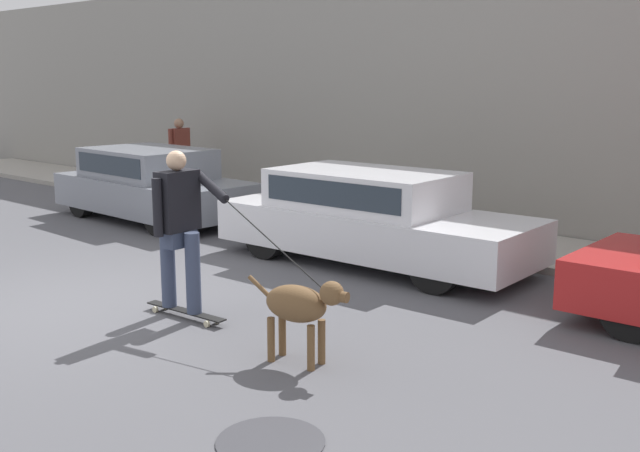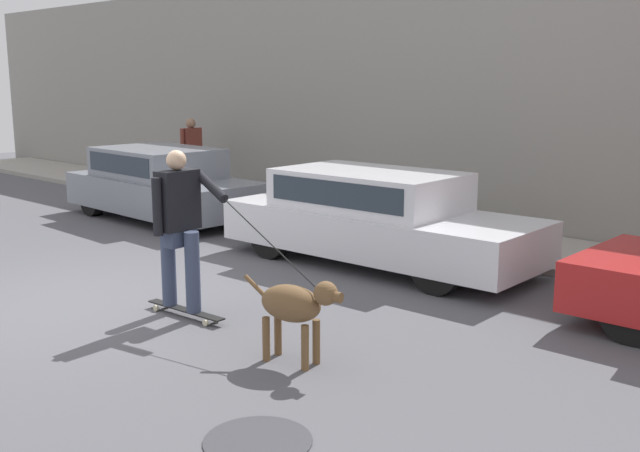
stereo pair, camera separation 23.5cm
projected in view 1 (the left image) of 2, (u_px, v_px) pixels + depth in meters
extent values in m
plane|color=#545459|center=(75.00, 307.00, 8.45)|extent=(36.00, 36.00, 0.00)
cube|color=gray|center=(424.00, 95.00, 13.18)|extent=(32.00, 0.30, 4.50)
cube|color=#A39E93|center=(383.00, 227.00, 12.75)|extent=(30.00, 2.01, 0.10)
cylinder|color=black|center=(231.00, 206.00, 13.31)|extent=(0.62, 0.22, 0.62)
cylinder|color=black|center=(159.00, 217.00, 12.21)|extent=(0.62, 0.22, 0.62)
cylinder|color=black|center=(151.00, 192.00, 14.97)|extent=(0.62, 0.22, 0.62)
cylinder|color=black|center=(81.00, 201.00, 13.87)|extent=(0.62, 0.22, 0.62)
cube|color=gray|center=(154.00, 194.00, 13.56)|extent=(4.05, 1.92, 0.58)
cube|color=gray|center=(148.00, 163.00, 13.56)|extent=(2.29, 1.68, 0.52)
cube|color=#28333D|center=(108.00, 165.00, 12.98)|extent=(1.97, 0.08, 0.33)
cylinder|color=black|center=(491.00, 246.00, 10.03)|extent=(0.67, 0.22, 0.66)
cylinder|color=black|center=(435.00, 266.00, 8.93)|extent=(0.67, 0.22, 0.66)
cylinder|color=black|center=(329.00, 221.00, 11.76)|extent=(0.67, 0.22, 0.66)
cylinder|color=black|center=(265.00, 236.00, 10.67)|extent=(0.67, 0.22, 0.66)
cube|color=silver|center=(375.00, 230.00, 10.32)|extent=(4.55, 1.83, 0.57)
cube|color=silver|center=(365.00, 189.00, 10.32)|extent=(2.55, 1.60, 0.52)
cube|color=#28333D|center=(330.00, 194.00, 9.74)|extent=(2.20, 0.08, 0.33)
cylinder|color=black|center=(633.00, 309.00, 7.31)|extent=(0.65, 0.21, 0.64)
cylinder|color=brown|center=(322.00, 342.00, 6.73)|extent=(0.07, 0.07, 0.41)
cylinder|color=brown|center=(311.00, 348.00, 6.58)|extent=(0.07, 0.07, 0.41)
cylinder|color=brown|center=(282.00, 334.00, 6.95)|extent=(0.07, 0.07, 0.41)
cylinder|color=brown|center=(271.00, 339.00, 6.79)|extent=(0.07, 0.07, 0.41)
ellipsoid|color=brown|center=(296.00, 304.00, 6.69)|extent=(0.66, 0.44, 0.33)
sphere|color=brown|center=(332.00, 293.00, 6.48)|extent=(0.22, 0.22, 0.22)
cylinder|color=brown|center=(341.00, 297.00, 6.43)|extent=(0.13, 0.12, 0.10)
cylinder|color=brown|center=(259.00, 286.00, 6.88)|extent=(0.25, 0.09, 0.19)
cylinder|color=beige|center=(217.00, 320.00, 7.87)|extent=(0.07, 0.03, 0.07)
cylinder|color=beige|center=(207.00, 324.00, 7.75)|extent=(0.07, 0.03, 0.07)
cylinder|color=beige|center=(166.00, 306.00, 8.35)|extent=(0.07, 0.03, 0.07)
cylinder|color=beige|center=(155.00, 310.00, 8.24)|extent=(0.07, 0.03, 0.07)
cube|color=black|center=(185.00, 311.00, 8.05)|extent=(1.13, 0.19, 0.02)
cylinder|color=#38425B|center=(193.00, 273.00, 7.88)|extent=(0.16, 0.16, 0.87)
cylinder|color=#38425B|center=(168.00, 268.00, 8.11)|extent=(0.16, 0.16, 0.87)
cube|color=#38425B|center=(179.00, 238.00, 7.93)|extent=(0.22, 0.36, 0.17)
cube|color=black|center=(178.00, 201.00, 7.85)|extent=(0.25, 0.47, 0.64)
sphere|color=tan|center=(176.00, 161.00, 7.76)|extent=(0.21, 0.21, 0.21)
cylinder|color=black|center=(157.00, 208.00, 7.64)|extent=(0.10, 0.10, 0.60)
cylinder|color=black|center=(210.00, 186.00, 7.82)|extent=(0.61, 0.19, 0.31)
cylinder|color=black|center=(274.00, 244.00, 7.06)|extent=(1.66, 0.28, 0.66)
cylinder|color=#3D4760|center=(178.00, 173.00, 16.33)|extent=(0.15, 0.15, 0.79)
cylinder|color=#3D4760|center=(184.00, 172.00, 16.46)|extent=(0.15, 0.15, 0.79)
cube|color=brown|center=(180.00, 142.00, 16.27)|extent=(0.23, 0.43, 0.58)
cylinder|color=brown|center=(171.00, 142.00, 16.07)|extent=(0.09, 0.09, 0.55)
cylinder|color=brown|center=(188.00, 140.00, 16.46)|extent=(0.09, 0.09, 0.55)
sphere|color=#997056|center=(179.00, 123.00, 16.19)|extent=(0.21, 0.21, 0.21)
cube|color=#1E569E|center=(171.00, 160.00, 16.14)|extent=(0.11, 0.25, 0.26)
cylinder|color=#38383D|center=(271.00, 442.00, 5.30)|extent=(0.78, 0.78, 0.01)
cylinder|color=#4C5156|center=(113.00, 189.00, 15.73)|extent=(0.17, 0.17, 0.50)
sphere|color=#4C5156|center=(113.00, 175.00, 15.67)|extent=(0.18, 0.18, 0.18)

